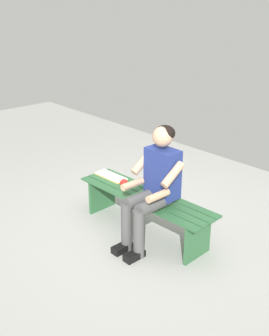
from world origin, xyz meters
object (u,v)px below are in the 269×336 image
person_seated (154,183)px  book_open (111,176)px  bench_near (145,204)px  apple (124,183)px

person_seated → book_open: bearing=-9.1°
bench_near → book_open: 0.62m
apple → person_seated: bearing=172.3°
person_seated → apple: size_ratio=14.06×
bench_near → apple: apple is taller
bench_near → apple: bearing=4.9°
bench_near → apple: size_ratio=19.06×
book_open → person_seated: bearing=168.7°
bench_near → book_open: bearing=-3.3°
person_seated → apple: bearing=-7.7°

